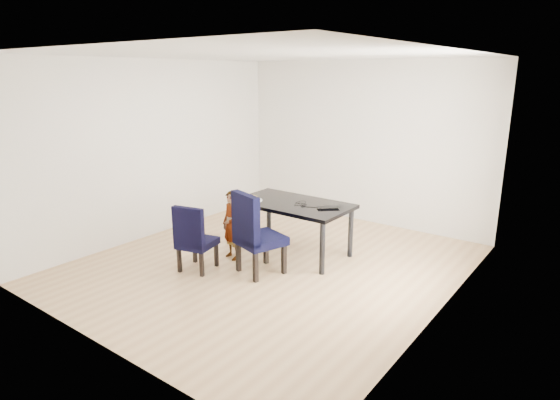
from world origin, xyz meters
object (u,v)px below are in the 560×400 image
Objects in this scene: chair_left at (197,237)px; laptop at (328,207)px; child at (232,225)px; dining_table at (293,228)px; chair_right at (261,233)px; plate at (254,200)px.

laptop is (1.18, 1.28, 0.32)m from chair_left.
child is 3.28× the size of laptop.
dining_table is 0.65m from laptop.
chair_right reaches higher than child.
chair_right is 0.64m from child.
chair_left is (-0.66, -1.20, 0.07)m from dining_table.
chair_left is at bearing -132.50° from chair_right.
dining_table is at bearing 111.91° from chair_right.
child reaches higher than chair_left.
child is at bearing 66.47° from chair_left.
chair_right is 4.44× the size of plate.
plate is at bearing 67.09° from chair_left.
laptop is at bearing 17.75° from plate.
plate is at bearing 94.10° from child.
dining_table is 0.86m from child.
child is (-0.56, -0.65, 0.11)m from dining_table.
chair_left is 1.76m from laptop.
laptop reaches higher than dining_table.
child is at bearing -9.58° from laptop.
chair_left is at bearing -99.61° from plate.
plate is 0.83× the size of laptop.
chair_right reaches higher than chair_left.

